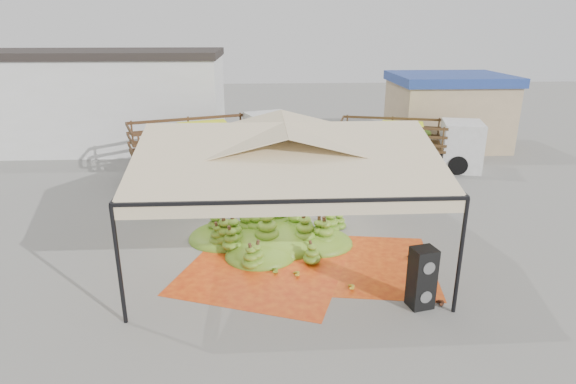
{
  "coord_description": "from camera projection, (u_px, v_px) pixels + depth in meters",
  "views": [
    {
      "loc": [
        -0.68,
        -14.04,
        6.74
      ],
      "look_at": [
        0.2,
        1.5,
        1.3
      ],
      "focal_mm": 30.0,
      "sensor_mm": 36.0,
      "label": 1
    }
  ],
  "objects": [
    {
      "name": "vendor",
      "position": [
        261.0,
        186.0,
        18.11
      ],
      "size": [
        0.81,
        0.64,
        1.95
      ],
      "primitive_type": "imported",
      "rotation": [
        0.0,
        0.0,
        2.87
      ],
      "color": "gray",
      "rests_on": "ground"
    },
    {
      "name": "ground",
      "position": [
        284.0,
        245.0,
        15.49
      ],
      "size": [
        90.0,
        90.0,
        0.0
      ],
      "primitive_type": "plane",
      "color": "slate",
      "rests_on": "ground"
    },
    {
      "name": "truck_left",
      "position": [
        222.0,
        139.0,
        22.62
      ],
      "size": [
        8.06,
        5.04,
        2.62
      ],
      "rotation": [
        0.0,
        0.0,
        0.35
      ],
      "color": "#4F291A",
      "rests_on": "ground"
    },
    {
      "name": "hand_yellow_a",
      "position": [
        294.0,
        273.0,
        13.56
      ],
      "size": [
        0.47,
        0.39,
        0.2
      ],
      "primitive_type": "ellipsoid",
      "rotation": [
        0.0,
        0.0,
        0.09
      ],
      "color": "gold",
      "rests_on": "ground"
    },
    {
      "name": "tarp_right",
      "position": [
        368.0,
        264.0,
        14.28
      ],
      "size": [
        4.27,
        4.43,
        0.01
      ],
      "primitive_type": "cube",
      "rotation": [
        0.0,
        0.0,
        -0.15
      ],
      "color": "orange",
      "rests_on": "ground"
    },
    {
      "name": "hand_yellow_b",
      "position": [
        348.0,
        286.0,
        12.9
      ],
      "size": [
        0.45,
        0.38,
        0.19
      ],
      "primitive_type": "ellipsoid",
      "rotation": [
        0.0,
        0.0,
        -0.08
      ],
      "color": "gold",
      "rests_on": "ground"
    },
    {
      "name": "building_white",
      "position": [
        96.0,
        99.0,
        27.26
      ],
      "size": [
        14.3,
        6.3,
        5.4
      ],
      "color": "silver",
      "rests_on": "ground"
    },
    {
      "name": "hanging_bunches",
      "position": [
        263.0,
        174.0,
        14.01
      ],
      "size": [
        4.74,
        0.24,
        0.2
      ],
      "color": "#4F801A",
      "rests_on": "ground"
    },
    {
      "name": "hand_red_b",
      "position": [
        437.0,
        302.0,
        12.17
      ],
      "size": [
        0.43,
        0.36,
        0.19
      ],
      "primitive_type": "ellipsoid",
      "rotation": [
        0.0,
        0.0,
        -0.04
      ],
      "color": "#572513",
      "rests_on": "ground"
    },
    {
      "name": "truck_right",
      "position": [
        415.0,
        138.0,
        23.68
      ],
      "size": [
        7.11,
        3.92,
        2.32
      ],
      "rotation": [
        0.0,
        0.0,
        -0.25
      ],
      "color": "#51371B",
      "rests_on": "ground"
    },
    {
      "name": "banana_heap",
      "position": [
        273.0,
        225.0,
        15.55
      ],
      "size": [
        6.94,
        6.4,
        1.2
      ],
      "primitive_type": "ellipsoid",
      "rotation": [
        0.0,
        0.0,
        0.39
      ],
      "color": "#467017",
      "rests_on": "ground"
    },
    {
      "name": "hand_red_a",
      "position": [
        408.0,
        256.0,
        14.53
      ],
      "size": [
        0.46,
        0.38,
        0.2
      ],
      "primitive_type": "ellipsoid",
      "rotation": [
        0.0,
        0.0,
        -0.04
      ],
      "color": "#5B2614",
      "rests_on": "ground"
    },
    {
      "name": "speaker_stack",
      "position": [
        422.0,
        278.0,
        11.91
      ],
      "size": [
        0.68,
        0.62,
        1.6
      ],
      "rotation": [
        0.0,
        0.0,
        0.23
      ],
      "color": "black",
      "rests_on": "ground"
    },
    {
      "name": "canopy_tent",
      "position": [
        284.0,
        146.0,
        14.4
      ],
      "size": [
        8.1,
        8.1,
        4.0
      ],
      "color": "black",
      "rests_on": "ground"
    },
    {
      "name": "hand_green",
      "position": [
        272.0,
        270.0,
        13.74
      ],
      "size": [
        0.49,
        0.41,
        0.21
      ],
      "primitive_type": "ellipsoid",
      "rotation": [
        0.0,
        0.0,
        0.07
      ],
      "color": "#4E7518",
      "rests_on": "ground"
    },
    {
      "name": "building_tan",
      "position": [
        447.0,
        110.0,
        27.59
      ],
      "size": [
        6.3,
        5.3,
        4.1
      ],
      "color": "tan",
      "rests_on": "ground"
    },
    {
      "name": "banana_leaves",
      "position": [
        189.0,
        216.0,
        17.87
      ],
      "size": [
        0.96,
        1.36,
        3.7
      ],
      "primitive_type": null,
      "color": "#316C1D",
      "rests_on": "ground"
    },
    {
      "name": "tarp_left",
      "position": [
        263.0,
        270.0,
        13.92
      ],
      "size": [
        5.57,
        5.45,
        0.01
      ],
      "primitive_type": "cube",
      "rotation": [
        0.0,
        0.0,
        -0.35
      ],
      "color": "orange",
      "rests_on": "ground"
    }
  ]
}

